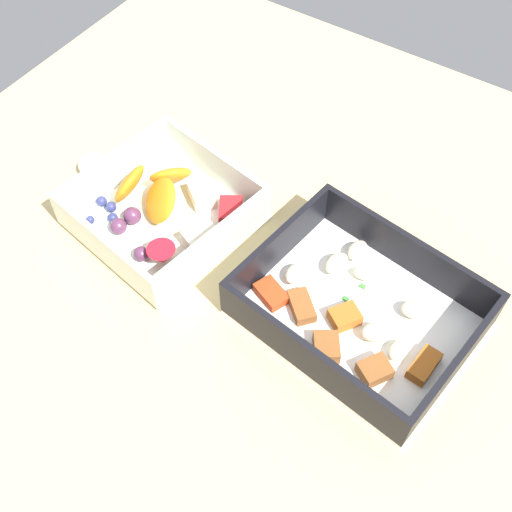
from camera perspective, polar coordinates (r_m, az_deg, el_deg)
table_surface at (r=65.05cm, az=-0.92°, el=-1.20°), size 80.00×80.00×2.00cm
pasta_container at (r=60.16cm, az=8.99°, el=-4.81°), size 22.03×18.38×5.08cm
fruit_bowl at (r=66.80cm, az=-8.17°, el=4.05°), size 17.99×18.21×5.51cm
paper_cup_liner at (r=73.95cm, az=-14.18°, el=7.60°), size 3.20×3.20×1.43cm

